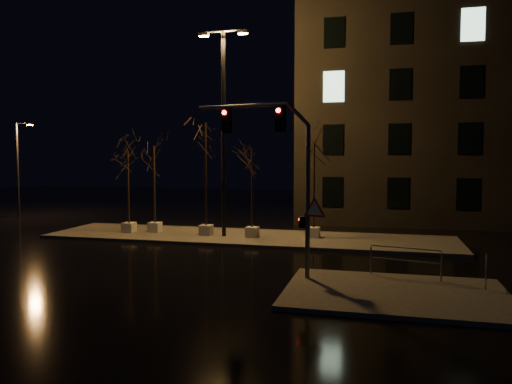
# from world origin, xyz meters

# --- Properties ---
(ground) EXTENTS (90.00, 90.00, 0.00)m
(ground) POSITION_xyz_m (0.00, 0.00, 0.00)
(ground) COLOR black
(ground) RESTS_ON ground
(median) EXTENTS (22.00, 5.00, 0.15)m
(median) POSITION_xyz_m (0.00, 6.00, 0.07)
(median) COLOR #403D39
(median) RESTS_ON ground
(sidewalk_corner) EXTENTS (7.00, 5.00, 0.15)m
(sidewalk_corner) POSITION_xyz_m (7.50, -3.50, 0.07)
(sidewalk_corner) COLOR #403D39
(sidewalk_corner) RESTS_ON ground
(building) EXTENTS (25.00, 12.00, 15.00)m
(building) POSITION_xyz_m (14.00, 18.00, 7.50)
(building) COLOR black
(building) RESTS_ON ground
(tree_0) EXTENTS (1.80, 1.80, 4.72)m
(tree_0) POSITION_xyz_m (-6.87, 5.68, 3.73)
(tree_0) COLOR beige
(tree_0) RESTS_ON median
(tree_1) EXTENTS (1.80, 1.80, 5.02)m
(tree_1) POSITION_xyz_m (-5.48, 6.12, 3.96)
(tree_1) COLOR beige
(tree_1) RESTS_ON median
(tree_2) EXTENTS (1.80, 1.80, 6.28)m
(tree_2) POSITION_xyz_m (-2.29, 5.84, 4.91)
(tree_2) COLOR beige
(tree_2) RESTS_ON median
(tree_3) EXTENTS (1.80, 1.80, 4.89)m
(tree_3) POSITION_xyz_m (0.37, 5.68, 3.86)
(tree_3) COLOR beige
(tree_3) RESTS_ON median
(tree_4) EXTENTS (1.80, 1.80, 5.09)m
(tree_4) POSITION_xyz_m (3.54, 6.39, 4.01)
(tree_4) COLOR beige
(tree_4) RESTS_ON median
(traffic_signal_mast) EXTENTS (5.03, 0.99, 6.22)m
(traffic_signal_mast) POSITION_xyz_m (3.50, -2.23, 4.24)
(traffic_signal_mast) COLOR slate
(traffic_signal_mast) RESTS_ON sidewalk_corner
(streetlight_main) EXTENTS (2.72, 0.36, 10.93)m
(streetlight_main) POSITION_xyz_m (-1.21, 5.69, 6.45)
(streetlight_main) COLOR black
(streetlight_main) RESTS_ON median
(streetlight_far) EXTENTS (1.36, 0.35, 6.90)m
(streetlight_far) POSITION_xyz_m (-18.70, 11.25, 3.80)
(streetlight_far) COLOR black
(streetlight_far) RESTS_ON ground
(guard_rail_a) EXTENTS (2.45, 0.60, 1.08)m
(guard_rail_a) POSITION_xyz_m (7.87, -1.50, 0.86)
(guard_rail_a) COLOR slate
(guard_rail_a) RESTS_ON sidewalk_corner
(guard_rail_b) EXTENTS (0.38, 1.80, 0.86)m
(guard_rail_b) POSITION_xyz_m (10.50, -1.74, 0.71)
(guard_rail_b) COLOR slate
(guard_rail_b) RESTS_ON sidewalk_corner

